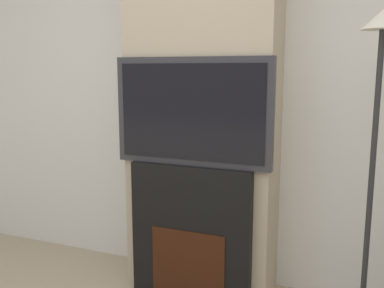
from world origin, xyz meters
The scene contains 5 objects.
wall_back centered at (0.00, 2.03, 1.35)m, with size 6.00×0.06×2.70m.
chimney_breast centered at (0.00, 1.82, 1.35)m, with size 0.96×0.37×2.70m.
fireplace centered at (0.00, 1.63, 0.44)m, with size 0.79×0.15×0.88m.
television centered at (0.00, 1.63, 1.21)m, with size 1.00×0.07×0.66m.
floor_lamp centered at (1.03, 1.61, 1.11)m, with size 0.29×0.29×1.76m.
Camera 1 is at (0.97, -0.76, 1.47)m, focal length 40.00 mm.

